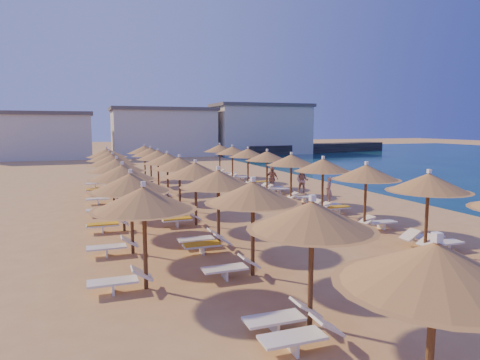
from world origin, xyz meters
name	(u,v)px	position (x,y,z in m)	size (l,w,h in m)	color
ground	(262,214)	(0.00, 0.00, 0.00)	(220.00, 220.00, 0.00)	tan
jetty	(318,148)	(29.11, 44.76, 0.75)	(30.00, 4.00, 1.50)	black
hotel_blocks	(167,132)	(3.27, 45.17, 3.70)	(49.38, 9.13, 8.10)	silver
parasol_row_east	(306,163)	(2.80, 0.54, 2.53)	(2.94, 35.02, 3.04)	brown
parasol_row_west	(187,167)	(-3.84, 0.54, 2.53)	(2.94, 35.02, 3.04)	brown
parasol_row_inland	(117,166)	(-7.05, 2.32, 2.53)	(2.94, 24.33, 3.04)	brown
loungers	(222,207)	(-1.95, 0.74, 0.34)	(13.00, 32.65, 0.66)	white
beachgoer_b	(302,181)	(5.09, 5.20, 0.90)	(0.88, 0.68, 1.80)	tan
beachgoer_a	(329,190)	(4.91, 1.55, 0.79)	(0.58, 0.38, 1.58)	tan
beachgoer_c	(272,179)	(3.73, 7.17, 0.86)	(1.01, 0.42, 1.72)	tan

